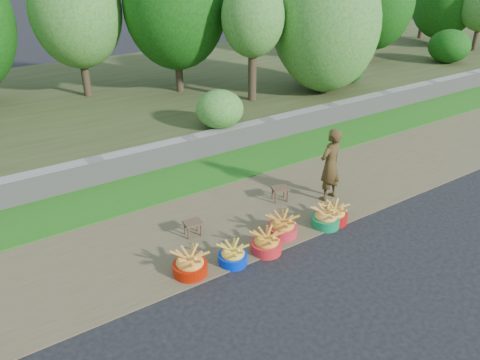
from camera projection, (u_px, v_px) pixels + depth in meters
ground_plane at (306, 241)px, 7.95m from camera, size 120.00×120.00×0.00m
dirt_shoulder at (262, 210)px, 8.87m from camera, size 80.00×2.50×0.02m
grass_verge at (209, 171)px, 10.35m from camera, size 80.00×1.50×0.04m
retaining_wall at (190, 148)px, 10.87m from camera, size 80.00×0.35×0.55m
earth_bank at (115, 98)px, 14.52m from camera, size 80.00×10.00×0.50m
vegetation at (170, 16)px, 13.20m from camera, size 33.29×8.31×4.82m
basin_a at (190, 264)px, 7.07m from camera, size 0.53×0.53×0.40m
basin_b at (233, 255)px, 7.32m from camera, size 0.46×0.46×0.34m
basin_c at (266, 243)px, 7.59m from camera, size 0.51×0.51×0.38m
basin_d at (282, 226)px, 8.03m from camera, size 0.53×0.53×0.39m
basin_e at (326, 218)px, 8.30m from camera, size 0.51×0.51×0.38m
basin_f at (334, 214)px, 8.42m from camera, size 0.49×0.49×0.37m
stool_left at (193, 224)px, 7.98m from camera, size 0.33×0.26×0.27m
stool_right at (280, 190)px, 9.07m from camera, size 0.38×0.33×0.29m
vendor_woman at (330, 165)px, 8.93m from camera, size 0.58×0.43×1.45m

